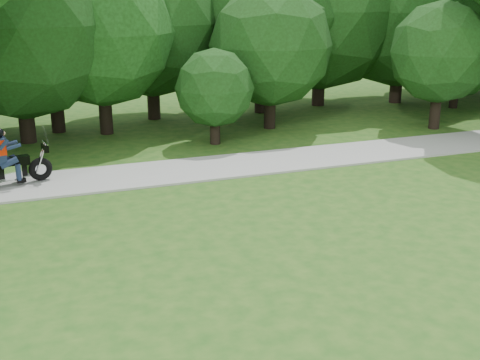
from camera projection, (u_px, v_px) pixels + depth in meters
ground at (474, 282)px, 10.27m from camera, size 100.00×100.00×0.00m
walkway at (283, 160)px, 17.42m from camera, size 60.00×2.20×0.06m
tree_line at (246, 21)px, 22.74m from camera, size 39.57×11.47×7.28m
touring_motorcycle at (7, 165)px, 14.96m from camera, size 1.94×0.83×1.48m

